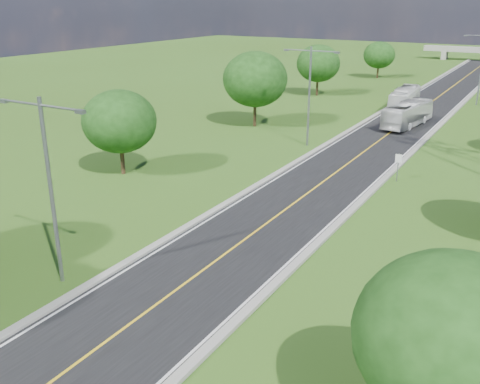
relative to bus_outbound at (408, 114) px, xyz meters
The scene contains 14 objects.
ground 1.98m from the bus_outbound, 128.31° to the left, with size 260.00×260.00×0.00m, color #365919.
road 7.21m from the bus_outbound, 96.51° to the left, with size 8.00×150.00×0.06m, color black.
curb_left 8.75m from the bus_outbound, 125.76° to the left, with size 0.50×150.00×0.22m, color gray.
curb_right 7.94m from the bus_outbound, 63.80° to the left, with size 0.50×150.00×0.22m, color gray.
speed_limit_sign 21.46m from the bus_outbound, 78.17° to the right, with size 0.55×0.09×2.40m.
streetlight_near_left 47.68m from the bus_outbound, 98.23° to the right, with size 5.90×0.25×10.00m.
streetlight_mid_left 16.17m from the bus_outbound, 115.93° to the right, with size 5.90×0.25×10.00m.
tree_lb 35.39m from the bus_outbound, 118.46° to the right, with size 6.30×6.30×7.33m.
tree_lc 18.63m from the bus_outbound, 150.37° to the right, with size 7.56×7.56×8.79m.
tree_ld 23.54m from the bus_outbound, 139.86° to the left, with size 6.72×6.72×7.82m.
tree_le 42.00m from the bus_outbound, 111.41° to the left, with size 5.88×5.88×6.84m.
tree_ra 50.83m from the bus_outbound, 74.92° to the right, with size 6.30×6.30×7.33m.
bus_outbound is the anchor object (origin of this frame).
bus_inbound 10.93m from the bus_outbound, 106.09° to the left, with size 2.46×10.51×2.93m, color white.
Camera 1 is at (15.30, -5.26, 14.44)m, focal length 40.00 mm.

